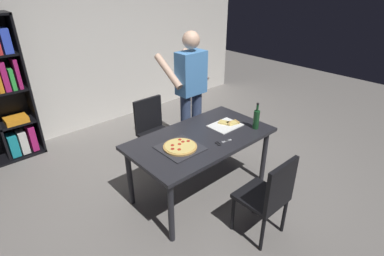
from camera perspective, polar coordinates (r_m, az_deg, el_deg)
ground_plane at (r=3.74m, az=1.57°, el=-11.78°), size 12.00×12.00×0.00m
back_wall at (r=5.20m, az=-19.05°, el=15.19°), size 6.40×0.10×2.80m
dining_table at (r=3.36m, az=1.71°, el=-2.79°), size 1.62×0.89×0.75m
chair_near_camera at (r=2.97m, az=14.45°, el=-12.11°), size 0.42×0.42×0.90m
chair_far_side at (r=4.08m, az=-7.37°, el=0.11°), size 0.42×0.42×0.90m
person_serving_pizza at (r=3.99m, az=-0.31°, el=7.36°), size 0.55×0.54×1.75m
pepperoni_pizza_on_tray at (r=3.09m, az=-2.27°, el=-3.65°), size 0.41×0.41×0.04m
pizza_slices_on_towel at (r=3.59m, az=6.59°, el=0.68°), size 0.36×0.28×0.03m
wine_bottle at (r=3.52m, az=12.13°, el=1.68°), size 0.07×0.07×0.32m
kitchen_scissors at (r=3.21m, az=5.57°, el=-2.78°), size 0.20×0.09×0.01m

